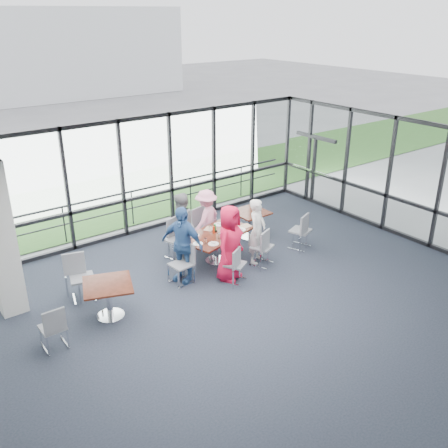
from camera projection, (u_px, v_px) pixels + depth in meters
floor at (240, 316)px, 10.14m from camera, size 12.00×10.00×0.02m
ceiling at (242, 164)px, 8.88m from camera, size 12.00×10.00×0.04m
curtain_wall_back at (122, 180)px, 13.18m from camera, size 12.00×0.10×3.20m
curtain_wall_right at (422, 184)px, 12.83m from camera, size 0.10×10.00×3.20m
exit_door at (314, 170)px, 15.80m from camera, size 0.12×1.60×2.10m
structural_column at (1, 240)px, 9.71m from camera, size 0.50×0.50×3.20m
apron at (61, 188)px, 17.48m from camera, size 80.00×70.00×0.02m
grass_strip at (84, 204)px, 16.00m from camera, size 80.00×5.00×0.01m
guard_rail at (116, 212)px, 14.05m from camera, size 12.00×0.06×0.06m
main_table at (217, 238)px, 12.11m from camera, size 2.02×1.45×0.75m
side_table_left at (108, 289)px, 9.86m from camera, size 1.21×1.21×0.75m
side_table_right at (250, 216)px, 13.41m from camera, size 0.88×0.88×0.75m
diner_near_left at (230, 243)px, 11.22m from camera, size 1.03×0.89×1.79m
diner_near_right at (257, 231)px, 12.05m from camera, size 0.73×0.66×1.62m
diner_far_left at (181, 226)px, 12.20m from camera, size 0.96×0.81×1.70m
diner_far_right at (206, 219)px, 12.83m from camera, size 1.13×0.87×1.56m
diner_end at (182, 244)px, 11.16m from camera, size 0.96×1.20×1.79m
chair_main_nl at (235, 264)px, 11.27m from camera, size 0.58×0.58×0.87m
chair_main_nr at (262, 247)px, 12.01m from camera, size 0.61×0.61×0.95m
chair_main_fl at (176, 239)px, 12.37m from camera, size 0.58×0.58×0.97m
chair_main_fr at (201, 229)px, 12.94m from camera, size 0.57×0.57×0.98m
chair_main_end at (181, 265)px, 11.19m from camera, size 0.49×0.49×0.93m
chair_spare_la at (53, 327)px, 9.02m from camera, size 0.43×0.43×0.87m
chair_spare_lb at (82, 278)px, 10.56m from camera, size 0.60×0.60×0.99m
chair_spare_r at (300, 231)px, 12.86m from camera, size 0.61×0.61×0.97m
plate_nl at (213, 244)px, 11.50m from camera, size 0.25×0.25×0.01m
plate_nr at (240, 230)px, 12.25m from camera, size 0.27×0.27×0.01m
plate_fl at (193, 235)px, 11.94m from camera, size 0.28×0.28×0.01m
plate_fr at (219, 224)px, 12.55m from camera, size 0.25×0.25×0.01m
plate_end at (198, 244)px, 11.51m from camera, size 0.24×0.24×0.01m
tumbler_a at (219, 236)px, 11.75m from camera, size 0.07×0.07×0.14m
tumbler_b at (230, 229)px, 12.16m from camera, size 0.07×0.07×0.13m
tumbler_c at (210, 228)px, 12.19m from camera, size 0.07×0.07×0.13m
tumbler_d at (206, 241)px, 11.50m from camera, size 0.07×0.07×0.13m
menu_a at (229, 239)px, 11.74m from camera, size 0.34×0.34×0.00m
menu_b at (245, 226)px, 12.46m from camera, size 0.34×0.24×0.00m
menu_c at (209, 229)px, 12.32m from camera, size 0.36×0.34×0.00m
condiment_caddy at (215, 231)px, 12.14m from camera, size 0.10×0.07×0.04m
ketchup_bottle at (214, 230)px, 12.04m from camera, size 0.06×0.06×0.18m
green_bottle at (215, 228)px, 12.10m from camera, size 0.05×0.05×0.20m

